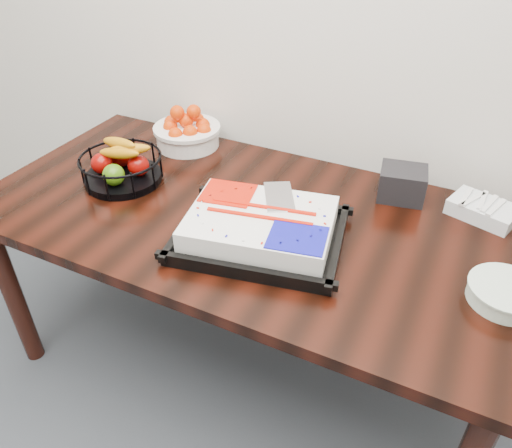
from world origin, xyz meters
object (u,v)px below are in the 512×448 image
at_px(tangerine_bowl, 187,129).
at_px(fruit_basket, 121,166).
at_px(napkin_box, 402,183).
at_px(plate_stack, 505,294).
at_px(table, 246,233).
at_px(cake_tray, 261,228).

bearing_deg(tangerine_bowl, fruit_basket, -98.89).
bearing_deg(napkin_box, fruit_basket, -159.95).
distance_m(tangerine_bowl, plate_stack, 1.30).
distance_m(table, fruit_basket, 0.51).
xyz_separation_m(tangerine_bowl, napkin_box, (0.87, -0.01, -0.02)).
xyz_separation_m(table, plate_stack, (0.80, -0.07, 0.11)).
height_order(fruit_basket, napkin_box, fruit_basket).
relative_size(cake_tray, plate_stack, 2.81).
bearing_deg(fruit_basket, cake_tray, -9.17).
bearing_deg(plate_stack, table, 175.11).
bearing_deg(fruit_basket, napkin_box, 20.05).
bearing_deg(plate_stack, fruit_basket, 177.79).
bearing_deg(tangerine_bowl, napkin_box, -0.67).
xyz_separation_m(tangerine_bowl, plate_stack, (1.23, -0.40, -0.05)).
bearing_deg(napkin_box, table, -143.84).
relative_size(cake_tray, napkin_box, 3.64).
bearing_deg(table, tangerine_bowl, 142.83).
xyz_separation_m(plate_stack, napkin_box, (-0.36, 0.39, 0.03)).
height_order(tangerine_bowl, fruit_basket, tangerine_bowl).
bearing_deg(cake_tray, napkin_box, 53.16).
bearing_deg(fruit_basket, plate_stack, -2.21).
xyz_separation_m(table, cake_tray, (0.11, -0.12, 0.13)).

